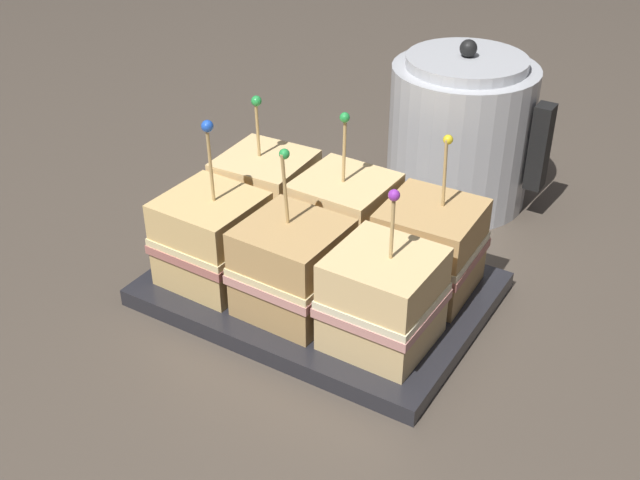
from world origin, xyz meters
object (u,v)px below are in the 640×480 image
at_px(serving_platter, 320,289).
at_px(sandwich_back_left, 266,197).
at_px(sandwich_front_center, 293,268).
at_px(sandwich_back_center, 345,221).
at_px(sandwich_front_right, 383,299).
at_px(sandwich_back_right, 429,248).
at_px(kettle_steel, 461,132).
at_px(sandwich_front_left, 212,239).

height_order(serving_platter, sandwich_back_left, sandwich_back_left).
relative_size(sandwich_front_center, sandwich_back_center, 0.99).
xyz_separation_m(serving_platter, sandwich_front_right, (0.10, -0.05, 0.05)).
xyz_separation_m(sandwich_back_right, kettle_steel, (-0.06, 0.22, 0.03)).
relative_size(serving_platter, kettle_steel, 1.63).
xyz_separation_m(serving_platter, sandwich_back_right, (0.10, 0.05, 0.05)).
bearing_deg(sandwich_back_center, sandwich_back_left, -179.79).
bearing_deg(sandwich_front_center, sandwich_front_left, 179.25).
relative_size(sandwich_front_center, sandwich_front_right, 1.06).
xyz_separation_m(sandwich_front_center, sandwich_back_left, (-0.10, 0.10, 0.00)).
height_order(sandwich_front_left, sandwich_back_right, sandwich_front_left).
height_order(sandwich_front_left, sandwich_front_center, sandwich_front_left).
relative_size(sandwich_back_left, kettle_steel, 0.81).
bearing_deg(sandwich_back_right, kettle_steel, 105.79).
xyz_separation_m(serving_platter, sandwich_front_center, (-0.00, -0.05, 0.05)).
bearing_deg(sandwich_front_center, sandwich_back_left, 135.17).
xyz_separation_m(sandwich_front_left, sandwich_back_left, (-0.00, 0.10, 0.00)).
relative_size(sandwich_back_left, sandwich_back_center, 0.97).
height_order(sandwich_front_center, sandwich_back_left, sandwich_front_center).
bearing_deg(sandwich_back_center, sandwich_front_center, -90.33).
distance_m(sandwich_front_left, sandwich_front_center, 0.10).
bearing_deg(sandwich_front_right, serving_platter, 152.76).
distance_m(sandwich_front_center, kettle_steel, 0.32).
height_order(sandwich_front_center, sandwich_back_center, sandwich_back_center).
bearing_deg(serving_platter, sandwich_back_right, 27.39).
distance_m(serving_platter, sandwich_back_left, 0.12).
distance_m(serving_platter, sandwich_front_center, 0.07).
relative_size(serving_platter, sandwich_front_right, 2.07).
bearing_deg(sandwich_front_left, serving_platter, 26.49).
bearing_deg(sandwich_front_center, serving_platter, 89.93).
xyz_separation_m(sandwich_front_right, sandwich_back_center, (-0.10, 0.10, 0.00)).
relative_size(sandwich_front_center, sandwich_back_left, 1.03).
relative_size(sandwich_front_left, sandwich_front_right, 1.11).
height_order(sandwich_back_right, kettle_steel, kettle_steel).
height_order(sandwich_front_left, kettle_steel, kettle_steel).
bearing_deg(sandwich_front_right, sandwich_front_center, -179.82).
relative_size(sandwich_front_right, kettle_steel, 0.78).
bearing_deg(kettle_steel, sandwich_back_left, -121.14).
distance_m(sandwich_back_left, sandwich_back_right, 0.19).
xyz_separation_m(sandwich_front_left, sandwich_front_right, (0.19, -0.00, -0.00)).
bearing_deg(sandwich_back_left, sandwich_back_center, 0.21).
xyz_separation_m(serving_platter, sandwich_front_left, (-0.10, -0.05, 0.06)).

